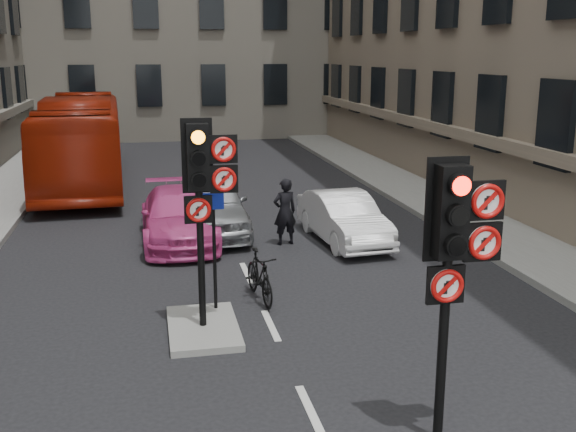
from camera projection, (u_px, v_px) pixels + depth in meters
name	position (u px, v px, depth m)	size (l,w,h in m)	color
pavement_right	(466.00, 213.00, 20.06)	(3.00, 50.00, 0.16)	gray
centre_island	(203.00, 328.00, 11.74)	(1.20, 2.00, 0.12)	gray
signal_near	(456.00, 242.00, 7.87)	(0.91, 0.40, 3.58)	black
signal_far	(204.00, 179.00, 11.13)	(0.91, 0.40, 3.58)	black
car_silver	(210.00, 204.00, 18.02)	(1.84, 4.58, 1.56)	#9EA1A5
car_white	(344.00, 218.00, 17.15)	(1.33, 3.82, 1.26)	silver
car_pink	(178.00, 216.00, 17.22)	(1.84, 4.54, 1.32)	#CC3C86
bus_red	(81.00, 141.00, 24.44)	(2.68, 11.47, 3.19)	maroon
motorcycle	(259.00, 276.00, 13.12)	(0.46, 1.64, 0.98)	black
motorcyclist	(285.00, 212.00, 16.87)	(0.62, 0.41, 1.69)	black
info_sign	(214.00, 235.00, 12.15)	(0.38, 0.11, 2.19)	black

